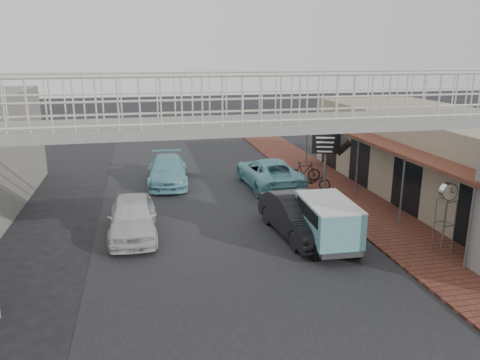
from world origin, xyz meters
name	(u,v)px	position (x,y,z in m)	size (l,w,h in m)	color
ground	(236,251)	(0.00, 0.00, 0.00)	(120.00, 120.00, 0.00)	black
road_strip	(236,251)	(0.00, 0.00, 0.01)	(10.00, 60.00, 0.01)	black
sidewalk	(367,210)	(6.50, 3.00, 0.05)	(3.00, 40.00, 0.10)	brown
shophouse_row	(447,158)	(10.97, 4.00, 2.01)	(7.20, 18.00, 4.00)	gray
footbridge	(268,200)	(0.00, -4.00, 3.18)	(16.40, 2.40, 6.34)	gray
white_hatchback	(133,217)	(-3.56, 2.26, 0.75)	(1.77, 4.40, 1.50)	silver
dark_sedan	(299,216)	(2.63, 1.01, 0.78)	(1.65, 4.72, 1.56)	black
angkot_curb	(269,172)	(3.31, 7.77, 0.74)	(2.47, 5.35, 1.49)	#75C0CA
angkot_far	(168,170)	(-1.81, 9.39, 0.72)	(2.01, 4.95, 1.44)	#6DB1BD
angkot_van	(326,217)	(3.25, -0.18, 1.12)	(1.81, 3.68, 1.77)	black
motorcycle_near	(314,181)	(5.30, 6.43, 0.53)	(0.58, 1.65, 0.87)	black
motorcycle_far	(304,172)	(5.35, 7.98, 0.63)	(0.49, 1.75, 1.05)	black
street_clock	(448,195)	(6.93, -1.72, 2.17)	(0.62, 0.52, 2.50)	#59595B
arrow_sign	(344,145)	(5.95, 4.55, 2.73)	(1.97, 1.31, 3.25)	#59595B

